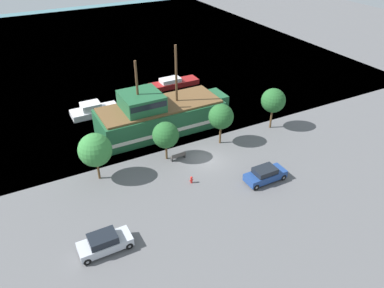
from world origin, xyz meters
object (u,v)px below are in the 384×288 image
Objects in this scene: pirate_ship at (159,115)px; moored_boat_outer at (173,83)px; fire_hydrant at (191,179)px; bench_promenade_east at (178,156)px; parked_car_curb_mid at (265,174)px; parked_car_curb_front at (105,243)px; moored_boat_dockside at (94,110)px.

moored_boat_outer is (7.25, 11.34, -1.48)m from pirate_ship.
bench_promenade_east reaches higher than fire_hydrant.
moored_boat_outer is at bearing 85.28° from parked_car_curb_mid.
pirate_ship is 19.91m from parked_car_curb_front.
bench_promenade_east is (-6.07, 7.52, -0.32)m from parked_car_curb_mid.
moored_boat_dockside is 15.83m from bench_promenade_east.
parked_car_curb_front is 0.99× the size of parked_car_curb_mid.
fire_hydrant is (-1.63, -11.48, -1.61)m from pirate_ship.
parked_car_curb_front is 11.18m from fire_hydrant.
pirate_ship is 15.57m from parked_car_curb_mid.
parked_car_curb_front is at bearing -156.56° from fire_hydrant.
moored_boat_dockside is (-6.21, 7.80, -1.37)m from pirate_ship.
moored_boat_dockside is at bearing 128.52° from pirate_ship.
moored_boat_outer reaches higher than fire_hydrant.
parked_car_curb_front is (-19.13, -27.26, 0.23)m from moored_boat_outer.
bench_promenade_east is (0.66, 4.34, 0.03)m from fire_hydrant.
moored_boat_outer is 1.82× the size of parked_car_curb_front.
fire_hydrant is at bearing -98.68° from bench_promenade_east.
moored_boat_dockside is at bearing 103.35° from fire_hydrant.
pirate_ship is 9.89× the size of bench_promenade_east.
moored_boat_dockside is 19.81m from fire_hydrant.
pirate_ship is 13.54m from moored_boat_outer.
parked_car_curb_front is at bearing -141.15° from bench_promenade_east.
moored_boat_dockside reaches higher than bench_promenade_east.
moored_boat_outer is at bearing 57.41° from pirate_ship.
pirate_ship is 2.67× the size of moored_boat_dockside.
fire_hydrant is at bearing 154.75° from parked_car_curb_mid.
parked_car_curb_front reaches higher than parked_car_curb_mid.
parked_car_curb_mid is 7.45m from fire_hydrant.
moored_boat_outer is (13.45, 3.54, -0.11)m from moored_boat_dockside.
moored_boat_outer is at bearing 66.02° from bench_promenade_east.
parked_car_curb_front is 17.03m from parked_car_curb_mid.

